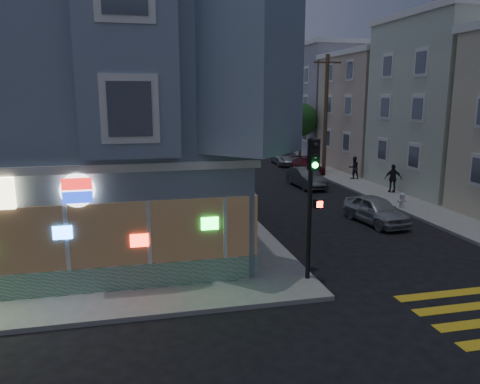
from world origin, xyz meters
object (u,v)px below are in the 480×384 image
object	(u,v)px
pedestrian_b	(393,178)
parked_car_a	(376,210)
traffic_signal	(312,186)
utility_pole	(326,112)
parked_car_b	(306,178)
pedestrian_a	(354,168)
parked_car_d	(286,157)
parked_car_c	(307,166)
street_tree_near	(301,120)
street_tree_far	(274,116)
fire_hydrant	(402,200)

from	to	relation	value
pedestrian_b	parked_car_a	world-z (taller)	pedestrian_b
pedestrian_b	traffic_signal	world-z (taller)	traffic_signal
utility_pole	parked_car_b	xyz separation A→B (m)	(-3.40, -5.01, -4.13)
pedestrian_a	parked_car_b	world-z (taller)	pedestrian_a
pedestrian_b	parked_car_d	bearing A→B (deg)	-65.58
parked_car_d	utility_pole	bearing A→B (deg)	-71.29
parked_car_c	traffic_signal	size ratio (longest dim) A/B	0.89
utility_pole	street_tree_near	distance (m)	6.06
street_tree_far	parked_car_d	xyz separation A→B (m)	(-1.50, -8.61, -3.28)
parked_car_a	parked_car_b	xyz separation A→B (m)	(0.00, 9.31, 0.00)
street_tree_near	parked_car_b	distance (m)	12.04
street_tree_far	pedestrian_b	size ratio (longest dim) A/B	3.01
utility_pole	parked_car_d	distance (m)	6.92
street_tree_far	parked_car_d	size ratio (longest dim) A/B	1.12
fire_hydrant	parked_car_c	bearing A→B (deg)	92.75
street_tree_near	parked_car_d	size ratio (longest dim) A/B	1.12
parked_car_b	traffic_signal	bearing A→B (deg)	-113.47
street_tree_far	parked_car_b	distance (m)	19.62
street_tree_near	parked_car_a	world-z (taller)	street_tree_near
street_tree_far	traffic_signal	bearing A→B (deg)	-105.31
traffic_signal	fire_hydrant	size ratio (longest dim) A/B	5.66
parked_car_d	traffic_signal	distance (m)	27.28
parked_car_a	traffic_signal	size ratio (longest dim) A/B	0.84
pedestrian_a	street_tree_near	bearing A→B (deg)	-84.99
street_tree_far	fire_hydrant	distance (m)	26.51
pedestrian_a	parked_car_b	size ratio (longest dim) A/B	0.40
utility_pole	street_tree_near	bearing A→B (deg)	88.09
utility_pole	street_tree_far	size ratio (longest dim) A/B	1.70
parked_car_c	fire_hydrant	bearing A→B (deg)	-87.10
street_tree_near	street_tree_far	size ratio (longest dim) A/B	1.00
parked_car_a	street_tree_far	bearing A→B (deg)	76.46
street_tree_near	pedestrian_a	world-z (taller)	street_tree_near
pedestrian_a	parked_car_a	bearing A→B (deg)	69.57
street_tree_far	parked_car_c	size ratio (longest dim) A/B	1.27
pedestrian_b	parked_car_c	world-z (taller)	pedestrian_b
street_tree_near	parked_car_c	world-z (taller)	street_tree_near
street_tree_far	parked_car_c	xyz separation A→B (m)	(-1.50, -13.81, -3.33)
parked_car_a	parked_car_b	world-z (taller)	same
parked_car_a	parked_car_b	size ratio (longest dim) A/B	0.97
utility_pole	pedestrian_b	world-z (taller)	utility_pole
parked_car_a	fire_hydrant	distance (m)	3.38
parked_car_a	fire_hydrant	xyz separation A→B (m)	(2.70, 2.04, -0.08)
parked_car_a	parked_car_c	bearing A→B (deg)	75.47
parked_car_b	fire_hydrant	bearing A→B (deg)	-72.44
street_tree_far	traffic_signal	world-z (taller)	street_tree_far
pedestrian_b	parked_car_c	size ratio (longest dim) A/B	0.42
street_tree_far	traffic_signal	size ratio (longest dim) A/B	1.14
street_tree_near	pedestrian_b	distance (m)	14.78
utility_pole	traffic_signal	distance (m)	22.61
parked_car_b	parked_car_c	world-z (taller)	parked_car_b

